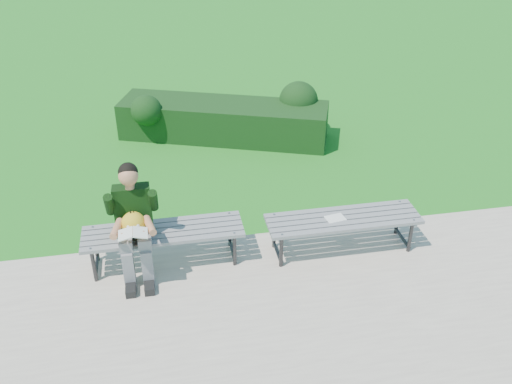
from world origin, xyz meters
TOP-DOWN VIEW (x-y plane):
  - ground at (0.00, 0.00)m, footprint 80.00×80.00m
  - walkway at (0.00, -1.75)m, footprint 30.00×3.50m
  - hedge at (0.58, 2.91)m, footprint 3.49×1.97m
  - bench_left at (-0.64, -0.37)m, footprint 1.80×0.50m
  - bench_right at (1.44, -0.49)m, footprint 1.80×0.50m
  - seated_boy at (-0.94, -0.47)m, footprint 0.56×0.76m
  - paper_sheet at (1.34, -0.49)m, footprint 0.24×0.19m

SIDE VIEW (x-z plane):
  - ground at x=0.00m, z-range 0.00..0.00m
  - walkway at x=0.00m, z-range 0.00..0.02m
  - hedge at x=0.58m, z-range -0.10..0.80m
  - bench_left at x=-0.64m, z-range 0.19..0.64m
  - bench_right at x=1.44m, z-range 0.19..0.64m
  - paper_sheet at x=1.34m, z-range 0.47..0.48m
  - seated_boy at x=-0.94m, z-range 0.06..1.37m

